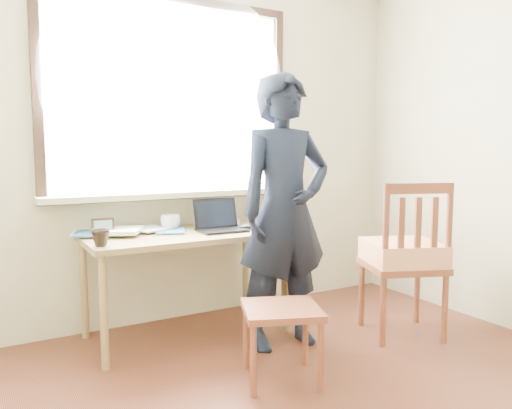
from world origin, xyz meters
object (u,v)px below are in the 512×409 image
laptop (219,223)px  mug_white (170,222)px  side_chair (404,255)px  work_chair (281,318)px  desk (185,243)px  person (285,212)px  mug_dark (101,238)px

laptop → mug_white: (-0.28, 0.19, 0.00)m
laptop → side_chair: (1.03, -0.69, -0.20)m
laptop → work_chair: size_ratio=0.62×
laptop → work_chair: bearing=-92.7°
mug_white → desk: bearing=-73.5°
work_chair → person: 0.73m
desk → work_chair: (0.19, -0.88, -0.28)m
mug_white → side_chair: size_ratio=0.13×
mug_dark → side_chair: size_ratio=0.10×
laptop → mug_dark: size_ratio=3.08×
desk → mug_white: (-0.05, 0.16, 0.12)m
desk → side_chair: size_ratio=1.25×
laptop → person: (0.25, -0.42, 0.11)m
mug_white → work_chair: size_ratio=0.26×
side_chair → work_chair: bearing=-171.4°
work_chair → mug_dark: bearing=139.0°
desk → person: 0.71m
desk → mug_dark: (-0.59, -0.20, 0.12)m
work_chair → person: bearing=55.3°
laptop → mug_dark: 0.84m
mug_dark → person: person is taller
laptop → person: size_ratio=0.19×
desk → side_chair: (1.26, -0.72, -0.08)m
work_chair → desk: bearing=102.3°
mug_white → mug_dark: 0.65m
laptop → side_chair: size_ratio=0.31×
desk → laptop: (0.23, -0.03, 0.12)m
mug_dark → side_chair: bearing=-15.7°
side_chair → mug_dark: bearing=164.3°
work_chair → side_chair: bearing=8.6°
desk → laptop: bearing=-8.4°
desk → person: size_ratio=0.76×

